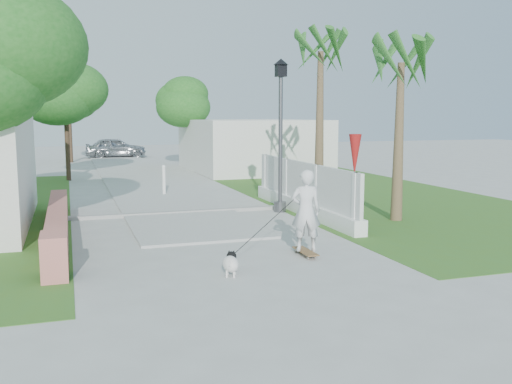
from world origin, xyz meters
name	(u,v)px	position (x,y,z in m)	size (l,w,h in m)	color
ground	(240,266)	(0.00, 0.00, 0.00)	(90.00, 90.00, 0.00)	#B7B7B2
path_strip	(129,169)	(0.00, 20.00, 0.03)	(3.20, 36.00, 0.06)	#B7B7B2
curb	(180,212)	(0.00, 6.00, 0.05)	(6.50, 0.25, 0.10)	#999993
grass_right	(362,194)	(7.00, 8.00, 0.01)	(8.00, 20.00, 0.01)	#406C22
pink_wall	(57,226)	(-3.30, 3.55, 0.31)	(0.45, 8.20, 0.80)	#CA7167
lattice_fence	(302,195)	(3.40, 5.00, 0.54)	(0.35, 7.00, 1.50)	white
building_right	(251,145)	(6.00, 18.00, 1.30)	(6.00, 8.00, 2.60)	silver
street_lamp	(281,129)	(2.90, 5.50, 2.43)	(0.44, 0.44, 4.44)	#59595E
bollard	(164,179)	(0.20, 10.00, 0.58)	(0.14, 0.14, 1.09)	white
patio_umbrella	(355,156)	(4.80, 4.50, 1.69)	(0.36, 0.36, 2.30)	#59595E
tree_path_left	(65,92)	(-2.98, 15.98, 3.82)	(3.40, 3.40, 5.23)	#4C3826
tree_path_right	(189,102)	(3.22, 19.98, 3.49)	(3.00, 3.00, 4.79)	#4C3826
tree_path_far	(69,98)	(-2.78, 25.98, 3.82)	(3.20, 3.20, 5.17)	#4C3826
palm_far	(321,62)	(4.60, 6.50, 4.48)	(1.80, 1.80, 5.30)	brown
palm_near	(401,72)	(5.40, 3.20, 3.95)	(1.80, 1.80, 4.70)	brown
skateboarder	(275,222)	(0.75, 0.11, 0.78)	(2.19, 1.17, 1.76)	brown
dog	(231,263)	(-0.33, -0.55, 0.23)	(0.41, 0.58, 0.42)	white
parked_car	(116,148)	(0.06, 29.08, 0.67)	(1.59, 3.96, 1.35)	#9C9FA3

